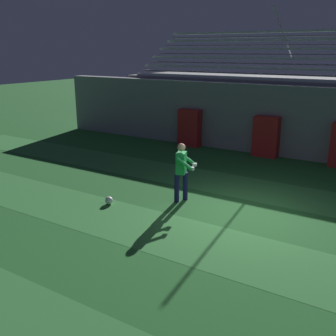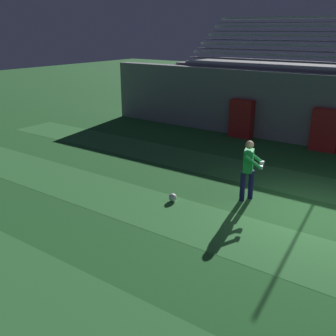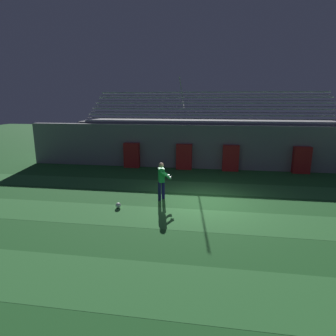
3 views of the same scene
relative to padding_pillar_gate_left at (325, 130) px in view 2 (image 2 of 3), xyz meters
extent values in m
plane|color=#236028|center=(1.46, -5.95, -0.81)|extent=(80.00, 80.00, 0.00)
cube|color=#337A38|center=(1.46, -7.94, -0.80)|extent=(28.00, 2.01, 0.01)
cube|color=#337A38|center=(1.46, -3.93, -0.80)|extent=(28.00, 2.01, 0.01)
cube|color=#B21E1E|center=(0.00, 0.00, 0.00)|extent=(1.00, 0.44, 1.61)
cube|color=#B21E1E|center=(-3.46, 0.00, 0.00)|extent=(1.00, 0.44, 1.61)
cylinder|color=#19194C|center=(-0.36, -5.84, -0.40)|extent=(0.18, 0.18, 0.82)
cylinder|color=#19194C|center=(-0.48, -6.11, -0.40)|extent=(0.18, 0.18, 0.82)
cube|color=green|center=(-0.42, -5.97, 0.31)|extent=(0.35, 0.44, 0.60)
sphere|color=tan|center=(-0.42, -5.97, 0.75)|extent=(0.22, 0.22, 0.22)
cylinder|color=green|center=(-0.36, -5.70, 0.36)|extent=(0.48, 0.23, 0.37)
cylinder|color=green|center=(-0.21, -6.16, 0.36)|extent=(0.48, 0.23, 0.37)
cube|color=silver|center=(-0.16, -5.68, 0.23)|extent=(0.14, 0.14, 0.08)
cube|color=silver|center=(-0.04, -6.06, 0.23)|extent=(0.14, 0.14, 0.08)
sphere|color=white|center=(-1.99, -7.25, -0.70)|extent=(0.22, 0.22, 0.22)
camera|label=1|loc=(4.77, -14.99, 3.31)|focal=42.00mm
camera|label=2|loc=(3.59, -15.27, 3.61)|focal=42.00mm
camera|label=3|loc=(1.64, -17.58, 3.39)|focal=30.00mm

